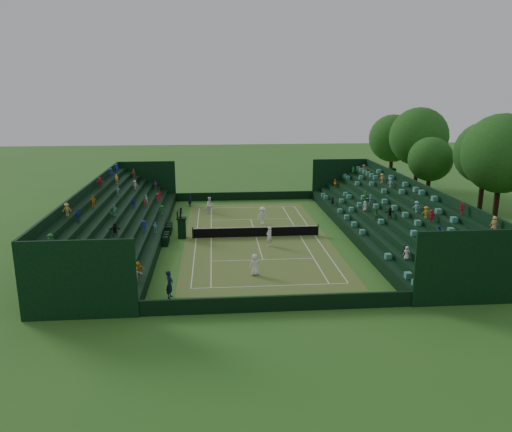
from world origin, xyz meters
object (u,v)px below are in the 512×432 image
object	(u,v)px
player_far_west	(210,205)
player_far_east	(263,215)
player_near_west	(255,265)
player_near_east	(269,236)
umpire_chair	(182,225)
tennis_net	(256,232)

from	to	relation	value
player_far_west	player_far_east	xyz separation A→B (m)	(5.29, -5.13, 0.00)
player_far_east	player_near_west	bearing A→B (deg)	-118.05
player_near_east	player_far_west	xyz separation A→B (m)	(-5.15, 12.35, 0.02)
umpire_chair	player_far_west	xyz separation A→B (m)	(2.54, 9.30, -0.32)
tennis_net	umpire_chair	distance (m)	6.82
tennis_net	player_near_east	xyz separation A→B (m)	(0.91, -2.78, 0.35)
player_far_east	player_near_east	bearing A→B (deg)	-111.21
tennis_net	player_near_west	size ratio (longest dim) A/B	7.25
tennis_net	player_far_west	xyz separation A→B (m)	(-4.24, 9.57, 0.38)
player_near_east	player_far_west	bearing A→B (deg)	-105.71
umpire_chair	player_far_east	xyz separation A→B (m)	(7.83, 4.17, -0.32)
tennis_net	player_near_east	world-z (taller)	player_near_east
tennis_net	player_far_west	size ratio (longest dim) A/B	6.47
umpire_chair	player_near_east	bearing A→B (deg)	-21.66
player_near_west	player_far_west	size ratio (longest dim) A/B	0.89
player_near_east	player_far_east	world-z (taller)	player_far_east
player_far_west	player_far_east	size ratio (longest dim) A/B	1.00
tennis_net	player_far_east	bearing A→B (deg)	76.67
player_far_east	player_far_west	bearing A→B (deg)	115.79
umpire_chair	player_near_east	size ratio (longest dim) A/B	1.63
player_near_west	player_far_west	xyz separation A→B (m)	(-3.31, 19.27, 0.10)
umpire_chair	player_near_west	distance (m)	11.56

